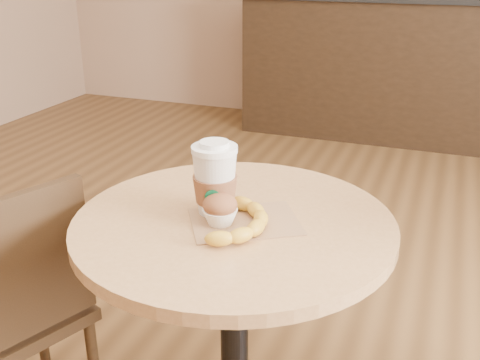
% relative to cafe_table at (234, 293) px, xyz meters
% --- Properties ---
extents(cafe_table, '(0.74, 0.74, 0.75)m').
position_rel_cafe_table_xyz_m(cafe_table, '(0.00, 0.00, 0.00)').
color(cafe_table, black).
rests_on(cafe_table, ground).
extents(chair_left, '(0.46, 0.46, 0.81)m').
position_rel_cafe_table_xyz_m(chair_left, '(-0.56, -0.13, -0.10)').
color(chair_left, '#322111').
rests_on(chair_left, ground).
extents(service_counter, '(2.30, 0.65, 1.04)m').
position_rel_cafe_table_xyz_m(service_counter, '(0.03, 3.20, -0.02)').
color(service_counter, black).
rests_on(service_counter, ground).
extents(kraft_bag, '(0.30, 0.28, 0.00)m').
position_rel_cafe_table_xyz_m(kraft_bag, '(0.03, -0.01, 0.20)').
color(kraft_bag, '#956C48').
rests_on(kraft_bag, cafe_table).
extents(coffee_cup, '(0.11, 0.11, 0.18)m').
position_rel_cafe_table_xyz_m(coffee_cup, '(-0.05, 0.01, 0.28)').
color(coffee_cup, silver).
rests_on(coffee_cup, cafe_table).
extents(muffin, '(0.08, 0.08, 0.07)m').
position_rel_cafe_table_xyz_m(muffin, '(-0.02, -0.04, 0.24)').
color(muffin, white).
rests_on(muffin, kraft_bag).
extents(banana, '(0.13, 0.24, 0.03)m').
position_rel_cafe_table_xyz_m(banana, '(0.04, -0.05, 0.22)').
color(banana, gold).
rests_on(banana, kraft_bag).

